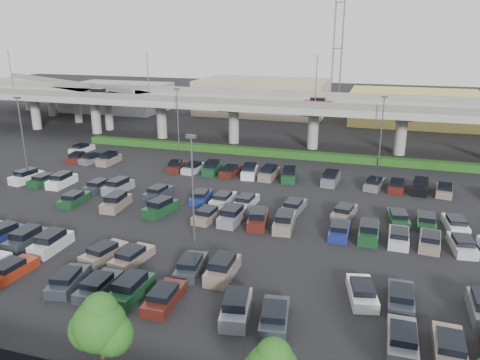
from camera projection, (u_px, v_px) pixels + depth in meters
name	position (u px, v px, depth m)	size (l,w,h in m)	color
ground	(222.00, 212.00, 51.66)	(280.00, 280.00, 0.00)	black
overpass	(283.00, 106.00, 78.71)	(150.00, 13.00, 15.80)	gray
on_ramp	(64.00, 89.00, 103.41)	(50.93, 30.13, 8.80)	gray
hedge	(274.00, 153.00, 74.25)	(66.00, 1.60, 1.10)	#174113
tree_row	(78.00, 321.00, 26.26)	(65.07, 3.66, 5.94)	#332316
parked_cars	(206.00, 219.00, 47.90)	(63.08, 41.62, 1.67)	silver
light_poles	(193.00, 150.00, 52.75)	(66.90, 48.38, 10.30)	#4F4F54
distant_buildings	(367.00, 103.00, 103.29)	(138.00, 24.00, 9.00)	gray
comm_tower	(338.00, 46.00, 113.13)	(2.40, 2.40, 30.00)	#4F4F54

